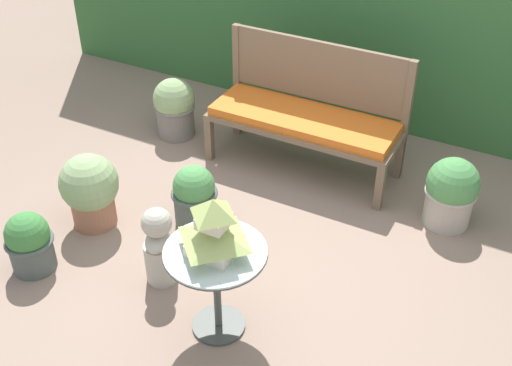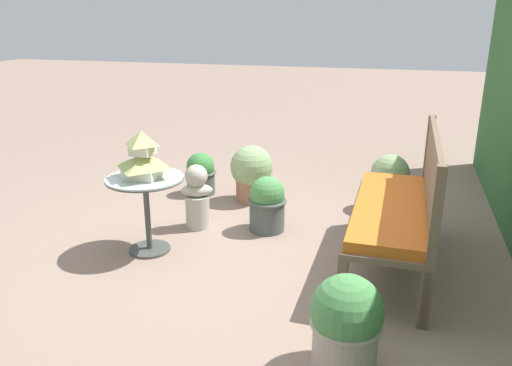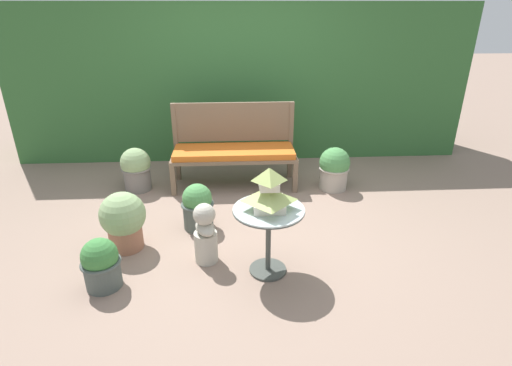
{
  "view_description": "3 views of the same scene",
  "coord_description": "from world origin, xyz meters",
  "px_view_note": "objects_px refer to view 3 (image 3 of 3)",
  "views": [
    {
      "loc": [
        1.58,
        -2.97,
        2.96
      ],
      "look_at": [
        -0.1,
        0.21,
        0.38
      ],
      "focal_mm": 45.0,
      "sensor_mm": 36.0,
      "label": 1
    },
    {
      "loc": [
        3.32,
        1.08,
        1.75
      ],
      "look_at": [
        -0.02,
        0.09,
        0.58
      ],
      "focal_mm": 35.0,
      "sensor_mm": 36.0,
      "label": 2
    },
    {
      "loc": [
        -0.12,
        -3.56,
        2.11
      ],
      "look_at": [
        0.09,
        0.02,
        0.49
      ],
      "focal_mm": 28.0,
      "sensor_mm": 36.0,
      "label": 3
    }
  ],
  "objects_px": {
    "patio_table": "(269,223)",
    "potted_plant_table_near": "(123,220)",
    "garden_bench": "(234,154)",
    "garden_bust": "(205,233)",
    "potted_plant_patio_mid": "(334,168)",
    "pagoda_birdhouse": "(269,192)",
    "potted_plant_bench_right": "(101,264)",
    "potted_plant_hedge_corner": "(198,206)",
    "potted_plant_path_edge": "(136,169)"
  },
  "relations": [
    {
      "from": "garden_bench",
      "to": "pagoda_birdhouse",
      "type": "distance_m",
      "value": 1.85
    },
    {
      "from": "garden_bench",
      "to": "patio_table",
      "type": "relative_size",
      "value": 2.51
    },
    {
      "from": "garden_bench",
      "to": "potted_plant_hedge_corner",
      "type": "distance_m",
      "value": 1.1
    },
    {
      "from": "potted_plant_patio_mid",
      "to": "potted_plant_path_edge",
      "type": "bearing_deg",
      "value": 177.29
    },
    {
      "from": "patio_table",
      "to": "potted_plant_patio_mid",
      "type": "height_order",
      "value": "patio_table"
    },
    {
      "from": "patio_table",
      "to": "potted_plant_patio_mid",
      "type": "bearing_deg",
      "value": 59.77
    },
    {
      "from": "potted_plant_bench_right",
      "to": "potted_plant_path_edge",
      "type": "xyz_separation_m",
      "value": [
        -0.11,
        1.87,
        0.06
      ]
    },
    {
      "from": "garden_bust",
      "to": "potted_plant_patio_mid",
      "type": "bearing_deg",
      "value": 113.87
    },
    {
      "from": "garden_bench",
      "to": "potted_plant_bench_right",
      "type": "xyz_separation_m",
      "value": [
        -1.08,
        -1.92,
        -0.2
      ]
    },
    {
      "from": "potted_plant_hedge_corner",
      "to": "potted_plant_table_near",
      "type": "bearing_deg",
      "value": -152.53
    },
    {
      "from": "garden_bench",
      "to": "patio_table",
      "type": "xyz_separation_m",
      "value": [
        0.27,
        -1.8,
        0.05
      ]
    },
    {
      "from": "potted_plant_table_near",
      "to": "garden_bust",
      "type": "bearing_deg",
      "value": -18.43
    },
    {
      "from": "garden_bench",
      "to": "potted_plant_hedge_corner",
      "type": "xyz_separation_m",
      "value": [
        -0.38,
        -1.02,
        -0.18
      ]
    },
    {
      "from": "potted_plant_patio_mid",
      "to": "potted_plant_table_near",
      "type": "height_order",
      "value": "potted_plant_table_near"
    },
    {
      "from": "garden_bench",
      "to": "potted_plant_path_edge",
      "type": "height_order",
      "value": "potted_plant_path_edge"
    },
    {
      "from": "garden_bust",
      "to": "potted_plant_hedge_corner",
      "type": "distance_m",
      "value": 0.6
    },
    {
      "from": "garden_bench",
      "to": "potted_plant_table_near",
      "type": "relative_size",
      "value": 2.7
    },
    {
      "from": "garden_bench",
      "to": "pagoda_birdhouse",
      "type": "height_order",
      "value": "pagoda_birdhouse"
    },
    {
      "from": "patio_table",
      "to": "potted_plant_table_near",
      "type": "distance_m",
      "value": 1.38
    },
    {
      "from": "pagoda_birdhouse",
      "to": "potted_plant_bench_right",
      "type": "xyz_separation_m",
      "value": [
        -1.35,
        -0.12,
        -0.54
      ]
    },
    {
      "from": "garden_bench",
      "to": "potted_plant_path_edge",
      "type": "distance_m",
      "value": 1.2
    },
    {
      "from": "potted_plant_patio_mid",
      "to": "potted_plant_hedge_corner",
      "type": "distance_m",
      "value": 1.82
    },
    {
      "from": "garden_bench",
      "to": "garden_bust",
      "type": "distance_m",
      "value": 1.64
    },
    {
      "from": "patio_table",
      "to": "potted_plant_patio_mid",
      "type": "relative_size",
      "value": 1.14
    },
    {
      "from": "garden_bench",
      "to": "potted_plant_bench_right",
      "type": "height_order",
      "value": "garden_bench"
    },
    {
      "from": "potted_plant_bench_right",
      "to": "potted_plant_hedge_corner",
      "type": "bearing_deg",
      "value": 52.08
    },
    {
      "from": "potted_plant_patio_mid",
      "to": "potted_plant_hedge_corner",
      "type": "relative_size",
      "value": 1.1
    },
    {
      "from": "garden_bench",
      "to": "garden_bust",
      "type": "xyz_separation_m",
      "value": [
        -0.27,
        -1.61,
        -0.14
      ]
    },
    {
      "from": "garden_bench",
      "to": "potted_plant_table_near",
      "type": "xyz_separation_m",
      "value": [
        -1.03,
        -1.36,
        -0.12
      ]
    },
    {
      "from": "garden_bench",
      "to": "potted_plant_patio_mid",
      "type": "distance_m",
      "value": 1.24
    },
    {
      "from": "garden_bench",
      "to": "patio_table",
      "type": "bearing_deg",
      "value": -81.5
    },
    {
      "from": "garden_bust",
      "to": "potted_plant_path_edge",
      "type": "distance_m",
      "value": 1.82
    },
    {
      "from": "garden_bust",
      "to": "potted_plant_patio_mid",
      "type": "xyz_separation_m",
      "value": [
        1.49,
        1.45,
        -0.01
      ]
    },
    {
      "from": "potted_plant_hedge_corner",
      "to": "potted_plant_path_edge",
      "type": "bearing_deg",
      "value": 129.95
    },
    {
      "from": "potted_plant_path_edge",
      "to": "potted_plant_patio_mid",
      "type": "bearing_deg",
      "value": -2.71
    },
    {
      "from": "patio_table",
      "to": "potted_plant_table_near",
      "type": "relative_size",
      "value": 1.08
    },
    {
      "from": "pagoda_birdhouse",
      "to": "potted_plant_path_edge",
      "type": "relative_size",
      "value": 0.67
    },
    {
      "from": "pagoda_birdhouse",
      "to": "potted_plant_bench_right",
      "type": "bearing_deg",
      "value": -174.77
    },
    {
      "from": "potted_plant_patio_mid",
      "to": "potted_plant_table_near",
      "type": "xyz_separation_m",
      "value": [
        -2.25,
        -1.2,
        0.03
      ]
    },
    {
      "from": "potted_plant_bench_right",
      "to": "garden_bench",
      "type": "bearing_deg",
      "value": 60.57
    },
    {
      "from": "garden_bust",
      "to": "potted_plant_table_near",
      "type": "height_order",
      "value": "garden_bust"
    },
    {
      "from": "patio_table",
      "to": "garden_bust",
      "type": "bearing_deg",
      "value": 160.94
    },
    {
      "from": "garden_bench",
      "to": "garden_bust",
      "type": "relative_size",
      "value": 2.69
    },
    {
      "from": "potted_plant_hedge_corner",
      "to": "potted_plant_path_edge",
      "type": "height_order",
      "value": "potted_plant_path_edge"
    },
    {
      "from": "garden_bust",
      "to": "potted_plant_table_near",
      "type": "relative_size",
      "value": 1.01
    },
    {
      "from": "garden_bench",
      "to": "potted_plant_bench_right",
      "type": "distance_m",
      "value": 2.21
    },
    {
      "from": "garden_bust",
      "to": "pagoda_birdhouse",
      "type": "bearing_deg",
      "value": 50.54
    },
    {
      "from": "patio_table",
      "to": "potted_plant_patio_mid",
      "type": "xyz_separation_m",
      "value": [
        0.95,
        1.64,
        -0.21
      ]
    },
    {
      "from": "pagoda_birdhouse",
      "to": "potted_plant_patio_mid",
      "type": "bearing_deg",
      "value": 59.77
    },
    {
      "from": "pagoda_birdhouse",
      "to": "potted_plant_patio_mid",
      "type": "xyz_separation_m",
      "value": [
        0.95,
        1.64,
        -0.49
      ]
    }
  ]
}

